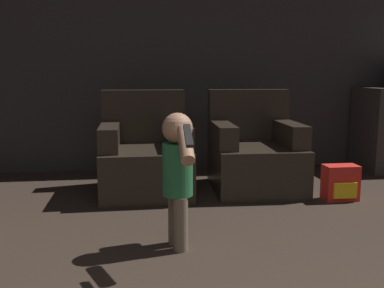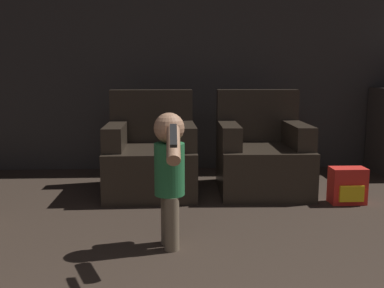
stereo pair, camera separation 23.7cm
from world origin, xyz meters
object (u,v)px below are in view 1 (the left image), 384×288
object	(u,v)px
armchair_left	(145,157)
armchair_right	(254,154)
person_toddler	(178,170)
toy_backpack	(341,183)

from	to	relation	value
armchair_left	armchair_right	size ratio (longest dim) A/B	1.00
armchair_left	armchair_right	xyz separation A→B (m)	(0.99, -0.00, 0.00)
armchair_right	person_toddler	size ratio (longest dim) A/B	1.09
person_toddler	armchair_left	bearing A→B (deg)	-4.64
armchair_right	toy_backpack	bearing A→B (deg)	-35.62
armchair_left	person_toddler	xyz separation A→B (m)	(0.17, -1.29, 0.17)
person_toddler	toy_backpack	bearing A→B (deg)	-71.99
armchair_right	armchair_left	bearing A→B (deg)	-177.98
armchair_left	person_toddler	world-z (taller)	armchair_left
person_toddler	armchair_right	bearing A→B (deg)	-44.38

